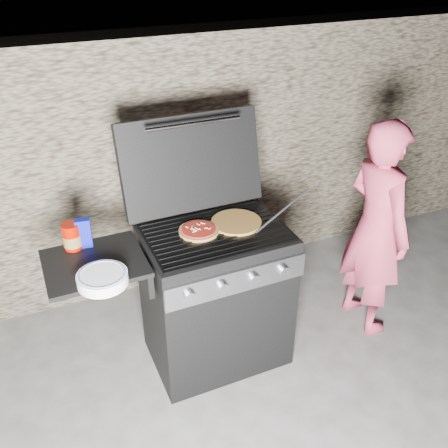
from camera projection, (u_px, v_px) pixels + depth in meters
name	position (u px, v px, depth m)	size (l,w,h in m)	color
ground	(217.00, 352.00, 3.22)	(50.00, 50.00, 0.00)	#494540
stone_wall	(159.00, 163.00, 3.59)	(8.00, 0.35, 1.80)	#7A7059
gas_grill	(177.00, 308.00, 2.90)	(1.34, 0.79, 0.91)	black
pizza_topped	(199.00, 230.00, 2.75)	(0.22, 0.22, 0.02)	tan
pizza_plain	(236.00, 222.00, 2.83)	(0.29, 0.29, 0.02)	#C59244
sauce_jar	(72.00, 236.00, 2.59)	(0.09, 0.09, 0.14)	#9A0C00
blue_carton	(84.00, 233.00, 2.60)	(0.08, 0.04, 0.16)	#091194
plate_stack	(103.00, 279.00, 2.35)	(0.24, 0.24, 0.06)	white
person	(376.00, 229.00, 3.14)	(0.53, 0.35, 1.45)	#BD3A55
tongs	(283.00, 209.00, 2.87)	(0.01, 0.01, 0.50)	black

